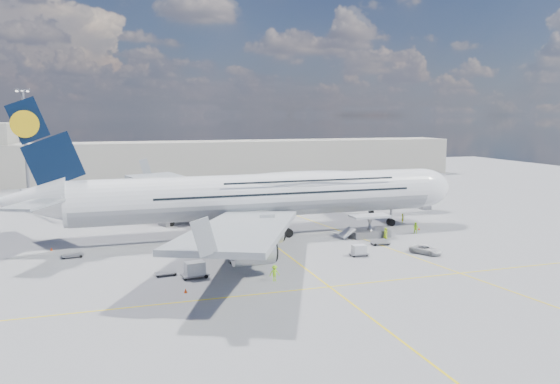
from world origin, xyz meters
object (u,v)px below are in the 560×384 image
object	(u,v)px
baggage_tug	(246,244)
crew_nose	(403,218)
dolly_row_c	(195,269)
dolly_row_a	(166,273)
cone_nose	(419,229)
cone_wing_right_inner	(213,251)
jet_bridge	(386,181)
cargo_loader	(369,229)
cone_tail	(51,249)
dolly_row_b	(238,261)
crew_loader	(416,228)
catering_truck_inner	(177,213)
crew_tug	(275,273)
crew_wing	(200,248)
cone_wing_left_inner	(208,227)
dolly_nose_far	(380,243)
catering_truck_outer	(179,204)
airliner	(262,195)
dolly_nose_near	(359,250)
service_van	(426,249)
crew_van	(386,233)
dolly_back	(73,255)
cone_wing_right_outer	(186,291)
cone_wing_left_outer	(169,212)
light_mast	(26,150)

from	to	relation	value
baggage_tug	crew_nose	world-z (taller)	baggage_tug
dolly_row_c	dolly_row_a	bearing A→B (deg)	138.69
cone_nose	cone_wing_right_inner	world-z (taller)	cone_wing_right_inner
jet_bridge	cargo_loader	xyz separation A→B (m)	(-12.99, -18.04, -5.60)
cone_tail	cone_nose	bearing A→B (deg)	-3.72
cargo_loader	dolly_row_c	size ratio (longest dim) A/B	2.47
dolly_row_b	cone_wing_right_inner	size ratio (longest dim) A/B	4.61
crew_loader	cone_nose	bearing A→B (deg)	100.12
catering_truck_inner	crew_tug	world-z (taller)	catering_truck_inner
dolly_row_a	jet_bridge	bearing A→B (deg)	26.88
dolly_row_b	crew_wing	size ratio (longest dim) A/B	1.59
crew_wing	cone_wing_left_inner	world-z (taller)	crew_wing
baggage_tug	catering_truck_inner	bearing A→B (deg)	120.64
dolly_row_c	dolly_nose_far	distance (m)	31.78
catering_truck_outer	baggage_tug	bearing A→B (deg)	-89.16
dolly_row_b	dolly_nose_far	world-z (taller)	dolly_nose_far
catering_truck_inner	cone_tail	xyz separation A→B (m)	(-20.75, -15.11, -1.82)
airliner	dolly_nose_near	distance (m)	21.27
dolly_row_a	crew_nose	world-z (taller)	crew_nose
cone_nose	dolly_nose_far	bearing A→B (deg)	-146.64
dolly_row_c	service_van	distance (m)	34.20
crew_van	dolly_nose_near	bearing A→B (deg)	126.82
cone_wing_left_inner	crew_nose	bearing A→B (deg)	-9.42
crew_wing	cone_wing_left_inner	distance (m)	18.09
dolly_back	cone_wing_left_inner	xyz separation A→B (m)	(22.08, 13.89, -0.04)
catering_truck_outer	cone_nose	world-z (taller)	catering_truck_outer
airliner	cone_wing_left_inner	xyz separation A→B (m)	(-7.88, 7.60, -6.58)
catering_truck_inner	crew_loader	size ratio (longest dim) A/B	3.97
crew_nose	crew_wing	xyz separation A→B (m)	(-40.49, -11.54, 0.04)
dolly_row_b	cone_wing_right_inner	distance (m)	6.82
crew_tug	cone_wing_right_outer	world-z (taller)	crew_tug
crew_wing	cone_wing_left_inner	size ratio (longest dim) A/B	3.11
dolly_row_c	cone_wing_left_outer	size ratio (longest dim) A/B	5.59
dolly_row_c	catering_truck_outer	xyz separation A→B (m)	(4.17, 46.99, 0.75)
dolly_nose_far	light_mast	bearing A→B (deg)	146.51
dolly_nose_far	crew_loader	world-z (taller)	crew_loader
cone_nose	service_van	bearing A→B (deg)	-119.03
crew_nose	crew_loader	world-z (taller)	crew_loader
dolly_row_a	dolly_row_c	world-z (taller)	dolly_row_c
jet_bridge	dolly_row_c	distance (m)	55.30
crew_wing	airliner	bearing A→B (deg)	-48.33
crew_tug	cone_wing_right_inner	bearing A→B (deg)	107.07
cone_tail	airliner	bearing A→B (deg)	1.80
dolly_back	cone_wing_right_outer	bearing A→B (deg)	-72.11
jet_bridge	catering_truck_inner	size ratio (longest dim) A/B	2.37
dolly_nose_far	cone_wing_left_outer	xyz separation A→B (m)	(-28.39, 38.12, -0.03)
crew_wing	cone_wing_right_outer	bearing A→B (deg)	167.98
dolly_row_a	cone_wing_right_inner	bearing A→B (deg)	44.55
crew_wing	dolly_back	bearing A→B (deg)	81.17
airliner	crew_wing	world-z (taller)	airliner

